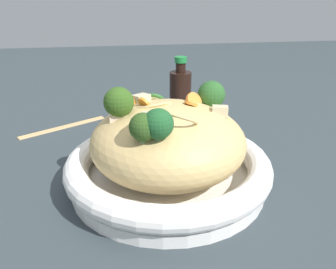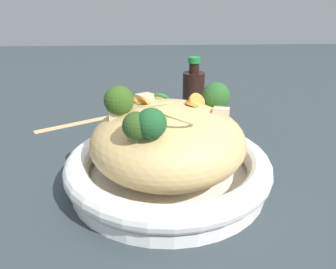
% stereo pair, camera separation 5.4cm
% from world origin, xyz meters
% --- Properties ---
extents(ground_plane, '(3.00, 3.00, 0.00)m').
position_xyz_m(ground_plane, '(0.00, 0.00, 0.00)').
color(ground_plane, '#303B3F').
extents(serving_bowl, '(0.33, 0.33, 0.06)m').
position_xyz_m(serving_bowl, '(0.00, 0.00, 0.03)').
color(serving_bowl, white).
rests_on(serving_bowl, ground_plane).
extents(noodle_heap, '(0.24, 0.24, 0.13)m').
position_xyz_m(noodle_heap, '(0.00, 0.00, 0.08)').
color(noodle_heap, tan).
rests_on(noodle_heap, serving_bowl).
extents(broccoli_florets, '(0.21, 0.19, 0.06)m').
position_xyz_m(broccoli_florets, '(0.01, 0.02, 0.14)').
color(broccoli_florets, '#90B068').
rests_on(broccoli_florets, serving_bowl).
extents(carrot_coins, '(0.13, 0.10, 0.04)m').
position_xyz_m(carrot_coins, '(0.00, -0.04, 0.13)').
color(carrot_coins, orange).
rests_on(carrot_coins, serving_bowl).
extents(zucchini_slices, '(0.07, 0.06, 0.03)m').
position_xyz_m(zucchini_slices, '(0.02, -0.09, 0.12)').
color(zucchini_slices, beige).
rests_on(zucchini_slices, serving_bowl).
extents(chicken_chunks, '(0.19, 0.15, 0.03)m').
position_xyz_m(chicken_chunks, '(0.03, 0.02, 0.13)').
color(chicken_chunks, beige).
rests_on(chicken_chunks, serving_bowl).
extents(soy_sauce_bottle, '(0.05, 0.05, 0.16)m').
position_xyz_m(soy_sauce_bottle, '(-0.07, -0.27, 0.07)').
color(soy_sauce_bottle, black).
rests_on(soy_sauce_bottle, ground_plane).
extents(chopsticks_pair, '(0.19, 0.12, 0.01)m').
position_xyz_m(chopsticks_pair, '(0.20, -0.29, 0.00)').
color(chopsticks_pair, tan).
rests_on(chopsticks_pair, ground_plane).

